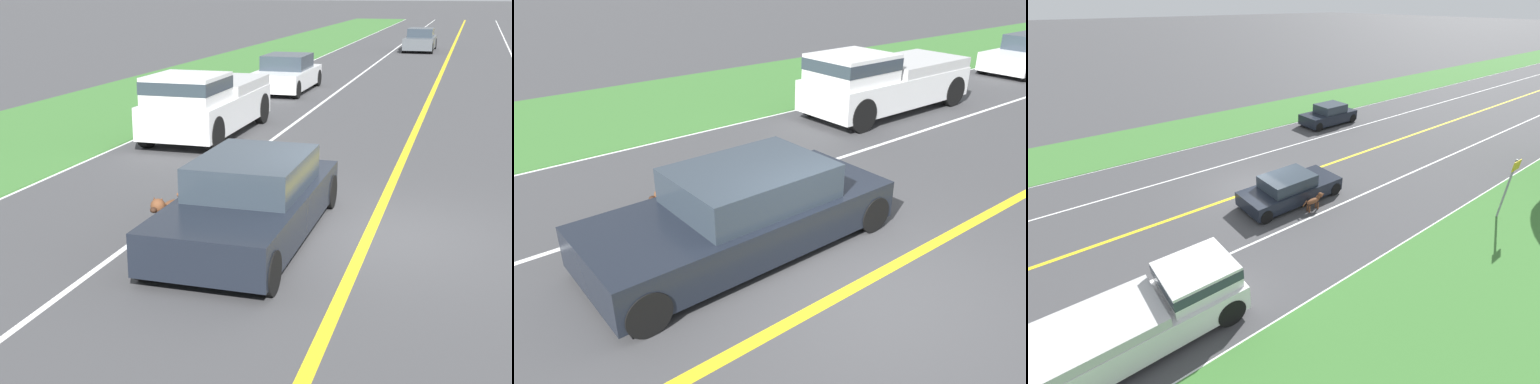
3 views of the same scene
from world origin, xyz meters
The scene contains 13 objects.
ground_plane centered at (0.00, 0.00, 0.00)m, with size 400.00×400.00×0.00m, color #424244.
centre_divider_line centered at (0.00, 0.00, 0.00)m, with size 0.18×160.00×0.01m, color yellow.
lane_edge_line_right centered at (7.00, 0.00, 0.00)m, with size 0.14×160.00×0.01m, color white.
lane_edge_line_left centered at (-7.00, 0.00, 0.00)m, with size 0.14×160.00×0.01m, color white.
lane_dash_same_dir centered at (3.50, 0.00, 0.00)m, with size 0.10×160.00×0.01m, color white.
lane_dash_oncoming centered at (-3.50, 0.00, 0.00)m, with size 0.10×160.00×0.01m, color white.
grass_verge_right centered at (10.00, 0.00, 0.01)m, with size 6.00×160.00×0.03m, color #3D7533.
grass_verge_left centered at (-10.00, 0.00, 0.01)m, with size 6.00×160.00×0.03m, color #3D7533.
ego_car centered at (1.79, 0.68, 0.61)m, with size 1.94×4.76×1.31m.
dog centered at (3.07, 1.07, 0.46)m, with size 0.25×1.21×0.75m.
pickup_truck centered at (5.34, -6.68, 0.92)m, with size 2.01×5.22×1.78m.
oncoming_car centered at (-5.33, 9.94, 0.67)m, with size 1.91×4.24×1.46m.
street_sign centered at (8.30, 6.86, 1.68)m, with size 0.11×0.64×2.69m.
Camera 3 is at (12.51, -7.82, 8.11)m, focal length 24.00 mm.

